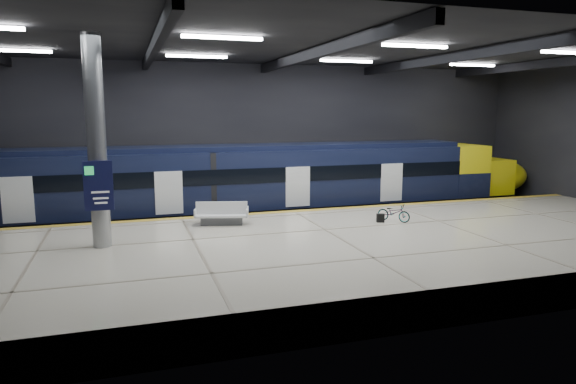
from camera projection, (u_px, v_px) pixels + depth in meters
name	position (u px, v px, depth m)	size (l,w,h in m)	color
ground	(316.00, 251.00, 20.65)	(30.00, 30.00, 0.00)	black
room_shell	(317.00, 107.00, 19.76)	(30.10, 16.10, 8.05)	black
platform	(341.00, 254.00, 18.21)	(30.00, 11.00, 1.10)	beige
safety_strip	(294.00, 211.00, 23.07)	(30.00, 0.40, 0.01)	gold
rails	(277.00, 221.00, 25.81)	(30.00, 1.52, 0.16)	gray
train	(266.00, 183.00, 25.33)	(29.40, 2.84, 3.79)	black
bench	(222.00, 216.00, 20.34)	(2.24, 1.38, 0.92)	#595B60
bicycle	(394.00, 213.00, 20.93)	(0.48, 1.38, 0.73)	#99999E
pannier_bag	(380.00, 218.00, 20.78)	(0.30, 0.18, 0.35)	black
info_column	(97.00, 145.00, 16.58)	(0.90, 0.78, 6.90)	#9EA0A5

